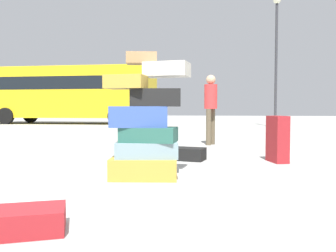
{
  "coord_description": "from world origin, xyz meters",
  "views": [
    {
      "loc": [
        0.97,
        -3.61,
        0.84
      ],
      "look_at": [
        0.02,
        2.31,
        0.54
      ],
      "focal_mm": 37.41,
      "sensor_mm": 36.0,
      "label": 1
    }
  ],
  "objects_px": {
    "suitcase_maroon_foreground_near": "(25,221)",
    "parked_bus": "(69,91)",
    "lamp_post": "(276,42)",
    "person_bearded_onlooker": "(211,103)",
    "suitcase_tower": "(146,127)",
    "suitcase_maroon_white_trunk": "(277,139)",
    "suitcase_black_behind_tower": "(188,154)"
  },
  "relations": [
    {
      "from": "suitcase_maroon_white_trunk",
      "to": "suitcase_black_behind_tower",
      "type": "bearing_deg",
      "value": 163.97
    },
    {
      "from": "parked_bus",
      "to": "suitcase_tower",
      "type": "bearing_deg",
      "value": -62.44
    },
    {
      "from": "suitcase_maroon_foreground_near",
      "to": "suitcase_black_behind_tower",
      "type": "bearing_deg",
      "value": 54.34
    },
    {
      "from": "suitcase_maroon_foreground_near",
      "to": "suitcase_black_behind_tower",
      "type": "height_order",
      "value": "suitcase_black_behind_tower"
    },
    {
      "from": "suitcase_maroon_foreground_near",
      "to": "parked_bus",
      "type": "relative_size",
      "value": 0.05
    },
    {
      "from": "suitcase_black_behind_tower",
      "to": "parked_bus",
      "type": "height_order",
      "value": "parked_bus"
    },
    {
      "from": "suitcase_black_behind_tower",
      "to": "lamp_post",
      "type": "height_order",
      "value": "lamp_post"
    },
    {
      "from": "lamp_post",
      "to": "person_bearded_onlooker",
      "type": "bearing_deg",
      "value": -107.31
    },
    {
      "from": "suitcase_black_behind_tower",
      "to": "parked_bus",
      "type": "relative_size",
      "value": 0.05
    },
    {
      "from": "person_bearded_onlooker",
      "to": "parked_bus",
      "type": "relative_size",
      "value": 0.17
    },
    {
      "from": "suitcase_tower",
      "to": "parked_bus",
      "type": "xyz_separation_m",
      "value": [
        -7.79,
        14.66,
        1.22
      ]
    },
    {
      "from": "person_bearded_onlooker",
      "to": "lamp_post",
      "type": "distance_m",
      "value": 9.3
    },
    {
      "from": "suitcase_black_behind_tower",
      "to": "person_bearded_onlooker",
      "type": "xyz_separation_m",
      "value": [
        0.26,
        2.54,
        0.87
      ]
    },
    {
      "from": "suitcase_maroon_foreground_near",
      "to": "parked_bus",
      "type": "xyz_separation_m",
      "value": [
        -7.39,
        16.65,
        1.75
      ]
    },
    {
      "from": "suitcase_maroon_foreground_near",
      "to": "parked_bus",
      "type": "bearing_deg",
      "value": 90.24
    },
    {
      "from": "suitcase_tower",
      "to": "suitcase_maroon_white_trunk",
      "type": "distance_m",
      "value": 2.36
    },
    {
      "from": "person_bearded_onlooker",
      "to": "lamp_post",
      "type": "relative_size",
      "value": 0.27
    },
    {
      "from": "suitcase_maroon_foreground_near",
      "to": "lamp_post",
      "type": "height_order",
      "value": "lamp_post"
    },
    {
      "from": "suitcase_tower",
      "to": "suitcase_maroon_foreground_near",
      "type": "xyz_separation_m",
      "value": [
        -0.39,
        -1.99,
        -0.53
      ]
    },
    {
      "from": "suitcase_maroon_foreground_near",
      "to": "person_bearded_onlooker",
      "type": "distance_m",
      "value": 6.22
    },
    {
      "from": "suitcase_black_behind_tower",
      "to": "suitcase_maroon_white_trunk",
      "type": "height_order",
      "value": "suitcase_maroon_white_trunk"
    },
    {
      "from": "parked_bus",
      "to": "suitcase_maroon_white_trunk",
      "type": "bearing_deg",
      "value": -54.35
    },
    {
      "from": "lamp_post",
      "to": "suitcase_tower",
      "type": "bearing_deg",
      "value": -104.53
    },
    {
      "from": "suitcase_maroon_white_trunk",
      "to": "person_bearded_onlooker",
      "type": "relative_size",
      "value": 0.45
    },
    {
      "from": "person_bearded_onlooker",
      "to": "parked_bus",
      "type": "bearing_deg",
      "value": -119.51
    },
    {
      "from": "suitcase_tower",
      "to": "suitcase_black_behind_tower",
      "type": "height_order",
      "value": "suitcase_tower"
    },
    {
      "from": "suitcase_maroon_white_trunk",
      "to": "person_bearded_onlooker",
      "type": "distance_m",
      "value": 2.84
    },
    {
      "from": "suitcase_maroon_foreground_near",
      "to": "parked_bus",
      "type": "height_order",
      "value": "parked_bus"
    },
    {
      "from": "suitcase_maroon_white_trunk",
      "to": "suitcase_maroon_foreground_near",
      "type": "bearing_deg",
      "value": -137.85
    },
    {
      "from": "suitcase_black_behind_tower",
      "to": "lamp_post",
      "type": "xyz_separation_m",
      "value": [
        2.89,
        10.97,
        3.8
      ]
    },
    {
      "from": "suitcase_maroon_foreground_near",
      "to": "suitcase_maroon_white_trunk",
      "type": "distance_m",
      "value": 4.16
    },
    {
      "from": "suitcase_tower",
      "to": "suitcase_maroon_foreground_near",
      "type": "relative_size",
      "value": 2.94
    }
  ]
}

